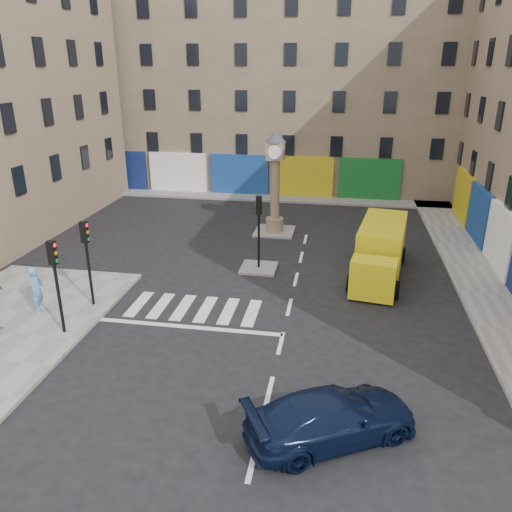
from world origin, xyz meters
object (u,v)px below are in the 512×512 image
(yellow_van, at_px, (380,250))
(pedestrian_blue, at_px, (37,290))
(traffic_light_island, at_px, (259,220))
(clock_pillar, at_px, (275,176))
(traffic_light_left_near, at_px, (55,273))
(navy_sedan, at_px, (332,417))
(traffic_light_left_far, at_px, (87,250))

(yellow_van, bearing_deg, pedestrian_blue, -145.01)
(traffic_light_island, bearing_deg, clock_pillar, 90.00)
(traffic_light_left_near, xyz_separation_m, traffic_light_island, (6.30, 7.80, -0.03))
(navy_sedan, distance_m, yellow_van, 12.39)
(traffic_light_left_far, bearing_deg, pedestrian_blue, -150.22)
(traffic_light_left_near, distance_m, traffic_light_island, 10.03)
(yellow_van, height_order, pedestrian_blue, yellow_van)
(traffic_light_left_far, xyz_separation_m, traffic_light_island, (6.30, 5.40, -0.03))
(traffic_light_left_far, relative_size, clock_pillar, 0.61)
(yellow_van, xyz_separation_m, pedestrian_blue, (-14.12, -6.89, -0.08))
(pedestrian_blue, bearing_deg, traffic_light_left_near, -132.25)
(traffic_light_left_far, relative_size, yellow_van, 0.53)
(traffic_light_left_near, bearing_deg, traffic_light_island, 51.07)
(yellow_van, bearing_deg, traffic_light_left_far, -145.60)
(traffic_light_left_far, height_order, pedestrian_blue, traffic_light_left_far)
(traffic_light_left_near, distance_m, clock_pillar, 15.19)
(traffic_light_island, bearing_deg, traffic_light_left_far, -139.40)
(pedestrian_blue, bearing_deg, traffic_light_island, -57.62)
(navy_sedan, bearing_deg, pedestrian_blue, 36.96)
(traffic_light_left_far, height_order, traffic_light_island, traffic_light_left_far)
(clock_pillar, height_order, yellow_van, clock_pillar)
(traffic_light_island, height_order, navy_sedan, traffic_light_island)
(navy_sedan, bearing_deg, traffic_light_island, -10.59)
(traffic_light_left_far, bearing_deg, clock_pillar, 61.06)
(traffic_light_left_far, height_order, navy_sedan, traffic_light_left_far)
(pedestrian_blue, bearing_deg, navy_sedan, -119.73)
(traffic_light_island, distance_m, pedestrian_blue, 10.49)
(traffic_light_island, relative_size, pedestrian_blue, 1.86)
(traffic_light_left_far, relative_size, navy_sedan, 0.76)
(traffic_light_left_far, xyz_separation_m, clock_pillar, (6.30, 11.40, 0.93))
(traffic_light_island, xyz_separation_m, yellow_van, (5.98, 0.44, -1.37))
(yellow_van, bearing_deg, traffic_light_left_near, -137.17)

